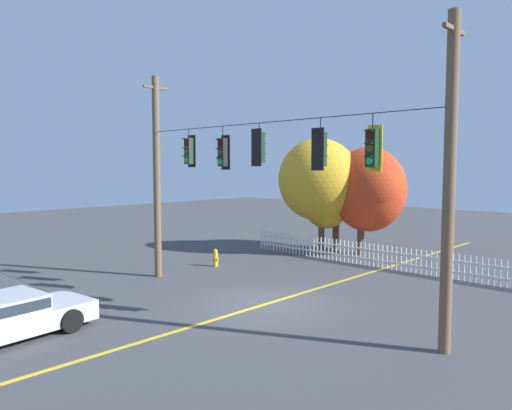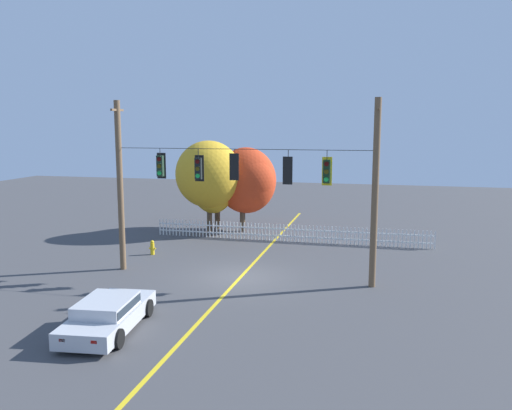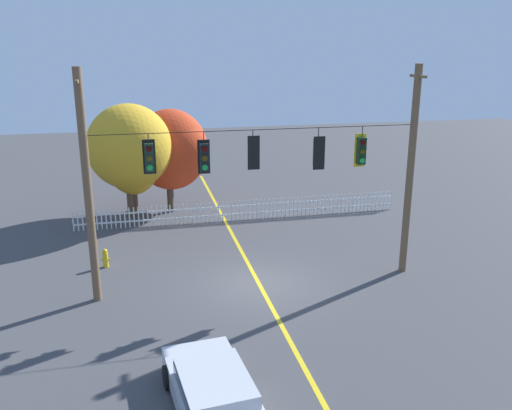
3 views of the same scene
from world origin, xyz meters
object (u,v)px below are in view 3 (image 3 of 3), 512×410
Objects in this scene: traffic_signal_eastbound_side at (361,151)px; autumn_maple_mid at (129,151)px; traffic_signal_northbound_primary at (204,157)px; parked_car at (214,393)px; traffic_signal_northbound_secondary at (149,157)px; fire_hydrant at (105,258)px; autumn_maple_near_fence at (129,148)px; autumn_oak_far_east at (172,149)px; traffic_signal_southbound_primary at (253,152)px; traffic_signal_westbound_side at (318,152)px.

autumn_maple_mid is (-8.49, 10.55, -1.65)m from traffic_signal_eastbound_side.
traffic_signal_northbound_primary reaches higher than parked_car.
autumn_maple_mid is 1.08× the size of parked_car.
fire_hydrant is at bearing 122.94° from traffic_signal_northbound_secondary.
autumn_oak_far_east is at bearing 26.11° from autumn_maple_near_fence.
traffic_signal_westbound_side is at bearing -0.00° from traffic_signal_southbound_primary.
traffic_signal_northbound_secondary is 6.02m from traffic_signal_westbound_side.
traffic_signal_westbound_side is 9.67m from fire_hydrant.
fire_hydrant is at bearing 159.37° from traffic_signal_westbound_side.
traffic_signal_southbound_primary is 0.25× the size of autumn_oak_far_east.
fire_hydrant is (-3.00, 10.10, -0.22)m from parked_car.
autumn_maple_near_fence is 7.24m from fire_hydrant.
autumn_maple_near_fence is at bearing -153.89° from autumn_oak_far_east.
traffic_signal_northbound_secondary is at bearing -97.94° from autumn_oak_far_east.
autumn_maple_near_fence reaches higher than traffic_signal_northbound_primary.
traffic_signal_eastbound_side is 0.28× the size of autumn_oak_far_east.
autumn_oak_far_east is (1.45, 10.38, -1.70)m from traffic_signal_northbound_secondary.
traffic_signal_westbound_side is (6.02, -0.02, -0.08)m from traffic_signal_northbound_secondary.
traffic_signal_westbound_side is 1.69m from traffic_signal_eastbound_side.
fire_hydrant is at bearing 151.57° from traffic_signal_southbound_primary.
fire_hydrant is (-9.64, 2.97, -4.60)m from traffic_signal_eastbound_side.
traffic_signal_eastbound_side reaches higher than fire_hydrant.
autumn_maple_near_fence reaches higher than autumn_maple_mid.
traffic_signal_northbound_secondary is at bearing -180.00° from traffic_signal_northbound_primary.
traffic_signal_southbound_primary is at bearing -0.64° from traffic_signal_northbound_primary.
traffic_signal_northbound_primary reaches higher than fire_hydrant.
autumn_oak_far_east is (2.23, -0.16, 0.05)m from autumn_maple_mid.
traffic_signal_westbound_side and traffic_signal_eastbound_side have the same top height.
parked_car is at bearing -132.97° from traffic_signal_eastbound_side.
autumn_oak_far_east is 17.73m from parked_car.
traffic_signal_southbound_primary is 0.23× the size of autumn_maple_near_fence.
autumn_maple_near_fence reaches higher than autumn_oak_far_east.
traffic_signal_southbound_primary is at bearing 70.41° from parked_car.
traffic_signal_southbound_primary is 0.92× the size of traffic_signal_westbound_side.
traffic_signal_westbound_side is (4.15, -0.02, 0.00)m from traffic_signal_northbound_primary.
traffic_signal_northbound_secondary is 7.71m from traffic_signal_eastbound_side.
traffic_signal_westbound_side is 9.71m from parked_car.
traffic_signal_southbound_primary is 0.90× the size of traffic_signal_eastbound_side.
autumn_oak_far_east reaches higher than autumn_maple_mid.
traffic_signal_eastbound_side reaches higher than autumn_oak_far_east.
autumn_maple_mid is 6.41× the size of fire_hydrant.
traffic_signal_southbound_primary is 7.87m from fire_hydrant.
traffic_signal_westbound_side is 12.68m from autumn_maple_mid.
traffic_signal_southbound_primary is at bearing -67.46° from autumn_maple_mid.
autumn_maple_near_fence is at bearing 105.81° from traffic_signal_northbound_primary.
autumn_maple_mid is at bearing 94.25° from traffic_signal_northbound_secondary.
traffic_signal_eastbound_side is (4.11, 0.02, -0.13)m from traffic_signal_southbound_primary.
parked_car is (1.86, -17.67, -2.74)m from autumn_maple_mid.
traffic_signal_westbound_side is at bearing -57.21° from autumn_maple_mid.
fire_hydrant is (-1.93, 2.97, -4.70)m from traffic_signal_northbound_secondary.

